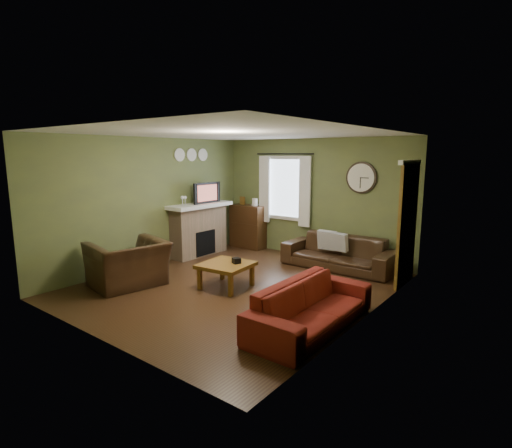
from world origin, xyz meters
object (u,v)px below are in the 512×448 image
Objects in this scene: sofa_brown at (339,252)px; coffee_table at (226,275)px; sofa_red at (311,306)px; armchair at (128,264)px; bookshelf at (248,226)px.

coffee_table is (-1.01, -2.25, -0.11)m from sofa_brown.
sofa_brown is at bearing 19.15° from sofa_red.
coffee_table is at bearing 135.17° from armchair.
bookshelf is 0.87× the size of armchair.
sofa_brown is at bearing 153.74° from armchair.
sofa_red reaches higher than coffee_table.
bookshelf reaches higher than sofa_red.
sofa_red is at bearing -15.27° from coffee_table.
sofa_brown is 2.78× the size of coffee_table.
bookshelf is at bearing 172.87° from sofa_brown.
sofa_brown is 1.85× the size of armchair.
sofa_red is 2.60× the size of coffee_table.
armchair reaches higher than sofa_brown.
bookshelf is 3.03m from coffee_table.
armchair is (-3.38, -0.43, 0.09)m from sofa_red.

